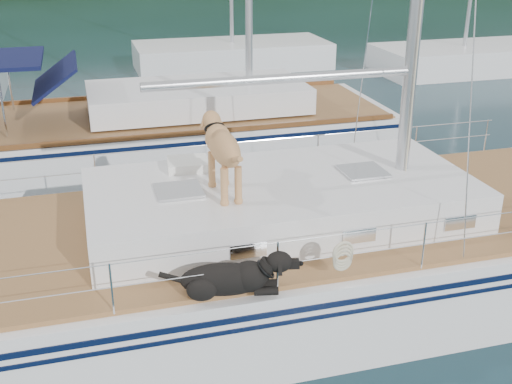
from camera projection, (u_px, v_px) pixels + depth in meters
name	position (u px, v px, depth m)	size (l,w,h in m)	color
ground	(226.00, 304.00, 9.17)	(120.00, 120.00, 0.00)	black
main_sailboat	(232.00, 261.00, 8.93)	(12.00, 3.91, 14.01)	white
neighbor_sailboat	(151.00, 136.00, 14.41)	(11.00, 3.50, 13.30)	white
bg_boat_center	(232.00, 56.00, 24.21)	(7.20, 3.00, 11.65)	white
bg_boat_east	(463.00, 59.00, 23.54)	(6.40, 3.00, 11.65)	white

